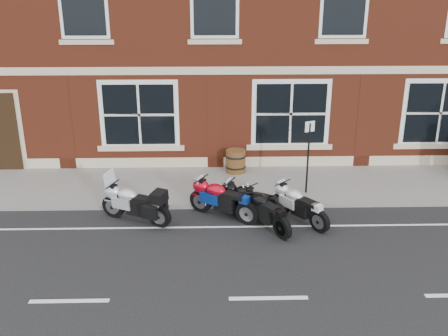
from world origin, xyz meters
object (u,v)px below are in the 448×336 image
Objects in this scene: moto_touring_silver at (134,202)px; moto_naked_black at (265,209)px; moto_sport_red at (223,198)px; moto_sport_black at (251,200)px; barrel_planter at (236,161)px; moto_sport_silver at (300,204)px; parking_sign at (308,152)px.

moto_touring_silver reaches higher than moto_naked_black.
moto_naked_black is (1.08, -0.63, -0.03)m from moto_sport_red.
moto_naked_black is at bearing -120.76° from moto_sport_black.
barrel_planter is (0.50, 3.22, -0.06)m from moto_sport_red.
moto_sport_black is at bearing 130.93° from moto_sport_silver.
moto_naked_black is 3.89m from barrel_planter.
moto_sport_red is 1.10× the size of moto_sport_silver.
parking_sign is (1.78, 1.43, 0.87)m from moto_sport_black.
moto_naked_black is 2.64m from parking_sign.
moto_sport_red is at bearing -172.69° from parking_sign.
moto_touring_silver is 4.45m from barrel_planter.
moto_touring_silver is 1.14× the size of moto_sport_silver.
moto_sport_black is (0.75, -0.03, -0.03)m from moto_sport_red.
moto_sport_black is (3.11, 0.16, -0.04)m from moto_touring_silver.
moto_naked_black is at bearing -86.71° from moto_sport_red.
moto_sport_black is at bearing 87.17° from moto_naked_black.
moto_naked_black is at bearing -147.22° from parking_sign.
moto_sport_red is 3.01m from parking_sign.
moto_sport_black is 0.82× the size of parking_sign.
barrel_planter is at bearing 24.75° from moto_sport_red.
parking_sign is at bearing 37.95° from moto_sport_silver.
moto_sport_silver is 2.25× the size of barrel_planter.
moto_sport_silver is (1.28, -0.30, -0.00)m from moto_sport_black.
moto_sport_silver is 1.99m from parking_sign.
moto_sport_red is 0.75m from moto_sport_black.
moto_sport_silver reaches higher than barrel_planter.
moto_sport_silver is at bearing -72.57° from moto_sport_black.
moto_touring_silver is 4.39m from moto_sport_silver.
moto_touring_silver is 2.58× the size of barrel_planter.
moto_sport_silver is (2.03, -0.33, -0.04)m from moto_sport_red.
moto_sport_silver is at bearing -14.05° from moto_naked_black.
moto_sport_black is 1.01× the size of moto_naked_black.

